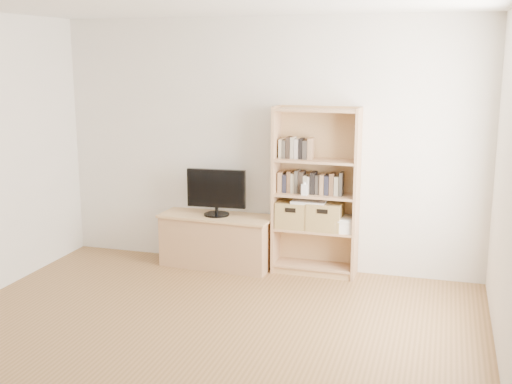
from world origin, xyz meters
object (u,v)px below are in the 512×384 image
at_px(basket_left, 293,214).
at_px(laptop, 309,201).
at_px(baby_monitor, 304,190).
at_px(bookshelf, 316,192).
at_px(basket_right, 325,216).
at_px(tv_stand, 217,242).
at_px(television, 216,193).

height_order(basket_left, laptop, laptop).
xyz_separation_m(baby_monitor, basket_left, (-0.13, 0.09, -0.28)).
relative_size(basket_left, laptop, 0.95).
xyz_separation_m(baby_monitor, laptop, (0.04, 0.08, -0.14)).
distance_m(bookshelf, baby_monitor, 0.14).
bearing_deg(bookshelf, basket_right, -2.60).
relative_size(tv_stand, basket_right, 3.40).
distance_m(baby_monitor, basket_left, 0.33).
bearing_deg(basket_left, basket_right, -1.10).
distance_m(tv_stand, bookshelf, 1.20).
bearing_deg(television, basket_left, 0.45).
relative_size(tv_stand, bookshelf, 0.68).
relative_size(tv_stand, laptop, 3.38).
height_order(bookshelf, basket_right, bookshelf).
distance_m(baby_monitor, basket_right, 0.35).
bearing_deg(laptop, basket_right, 1.98).
bearing_deg(bookshelf, laptop, -169.50).
bearing_deg(television, laptop, -0.77).
relative_size(bookshelf, basket_right, 5.01).
distance_m(television, basket_left, 0.84).
height_order(baby_monitor, basket_right, baby_monitor).
xyz_separation_m(bookshelf, basket_left, (-0.23, -0.00, -0.25)).
bearing_deg(laptop, basket_left, 177.60).
bearing_deg(baby_monitor, laptop, 67.27).
distance_m(tv_stand, television, 0.54).
height_order(basket_left, basket_right, basket_right).
bearing_deg(tv_stand, television, 0.00).
bearing_deg(basket_left, baby_monitor, -35.26).
distance_m(basket_left, basket_right, 0.33).
height_order(tv_stand, basket_left, basket_left).
bearing_deg(basket_left, laptop, -3.27).
height_order(television, laptop, television).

